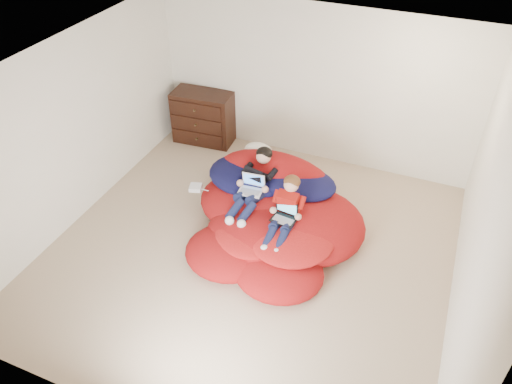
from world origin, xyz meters
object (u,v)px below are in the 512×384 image
(dresser, at_px, (203,117))
(beanbag_pile, at_px, (273,215))
(older_boy, at_px, (255,180))
(laptop_black, at_px, (285,214))
(laptop_white, at_px, (252,186))
(younger_boy, at_px, (286,209))

(dresser, distance_m, beanbag_pile, 2.59)
(dresser, bearing_deg, older_boy, -44.26)
(beanbag_pile, relative_size, laptop_black, 7.25)
(beanbag_pile, height_order, older_boy, older_boy)
(dresser, xyz_separation_m, laptop_white, (1.61, -1.69, 0.17))
(older_boy, xyz_separation_m, laptop_black, (0.58, -0.41, -0.09))
(beanbag_pile, bearing_deg, older_boy, 154.85)
(beanbag_pile, height_order, laptop_white, laptop_white)
(older_boy, relative_size, laptop_white, 3.49)
(older_boy, xyz_separation_m, younger_boy, (0.58, -0.39, -0.01))
(older_boy, relative_size, laptop_black, 3.48)
(laptop_black, bearing_deg, dresser, 137.87)
(laptop_black, bearing_deg, beanbag_pile, 134.69)
(older_boy, bearing_deg, laptop_black, -35.37)
(laptop_white, distance_m, laptop_black, 0.65)
(beanbag_pile, bearing_deg, laptop_white, 174.25)
(older_boy, relative_size, younger_boy, 1.31)
(laptop_white, height_order, laptop_black, laptop_white)
(dresser, distance_m, laptop_black, 2.95)
(older_boy, distance_m, younger_boy, 0.70)
(laptop_black, bearing_deg, laptop_white, 153.21)
(laptop_white, bearing_deg, older_boy, 90.00)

